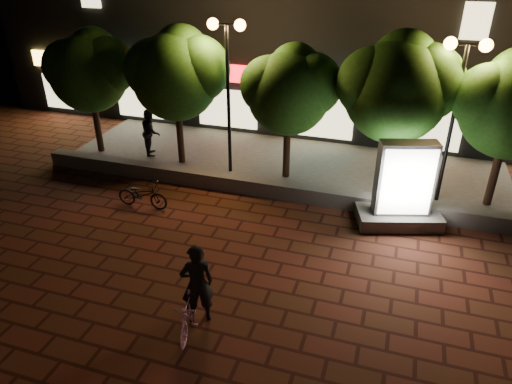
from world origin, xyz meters
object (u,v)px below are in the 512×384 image
at_px(tree_mid, 291,87).
at_px(tree_far_left, 90,68).
at_px(street_lamp_right, 461,81).
at_px(rider, 197,284).
at_px(scooter_pink, 188,314).
at_px(scooter_parked, 142,195).
at_px(ad_kiosk, 402,192).
at_px(street_lamp_left, 227,59).
at_px(tree_right, 399,85).
at_px(pedestrian, 151,132).
at_px(tree_left, 177,71).

bearing_deg(tree_mid, tree_far_left, 180.00).
relative_size(tree_far_left, tree_mid, 1.03).
height_order(street_lamp_right, rider, street_lamp_right).
relative_size(street_lamp_right, scooter_pink, 3.34).
xyz_separation_m(tree_mid, scooter_parked, (-3.77, -3.41, -2.78)).
height_order(tree_far_left, scooter_parked, tree_far_left).
distance_m(tree_far_left, ad_kiosk, 11.74).
bearing_deg(scooter_parked, street_lamp_left, -30.55).
bearing_deg(tree_mid, rider, -90.69).
bearing_deg(tree_mid, ad_kiosk, -27.36).
distance_m(tree_right, ad_kiosk, 3.26).
xyz_separation_m(scooter_parked, pedestrian, (-1.69, 3.70, 0.53)).
bearing_deg(street_lamp_right, tree_mid, 176.96).
relative_size(ad_kiosk, rider, 1.34).
relative_size(street_lamp_right, ad_kiosk, 1.91).
bearing_deg(rider, scooter_pink, 47.12).
height_order(street_lamp_left, rider, street_lamp_left).
relative_size(street_lamp_left, ad_kiosk, 1.99).
distance_m(tree_right, street_lamp_right, 1.70).
relative_size(tree_mid, pedestrian, 2.53).
relative_size(scooter_pink, pedestrian, 0.84).
relative_size(tree_far_left, scooter_parked, 2.80).
distance_m(ad_kiosk, scooter_pink, 7.08).
bearing_deg(ad_kiosk, tree_mid, 152.64).
bearing_deg(rider, scooter_parked, -80.21).
distance_m(scooter_pink, scooter_parked, 5.69).
distance_m(tree_right, street_lamp_left, 5.38).
height_order(tree_far_left, rider, tree_far_left).
bearing_deg(street_lamp_left, tree_far_left, 177.24).
bearing_deg(rider, pedestrian, -87.86).
bearing_deg(scooter_parked, pedestrian, 22.62).
distance_m(tree_mid, tree_right, 3.32).
distance_m(tree_mid, rider, 7.76).
height_order(tree_right, scooter_parked, tree_right).
distance_m(tree_left, street_lamp_left, 2.05).
xyz_separation_m(scooter_pink, rider, (0.07, 0.37, 0.52)).
xyz_separation_m(street_lamp_left, rider, (1.96, -7.16, -3.06)).
relative_size(rider, pedestrian, 1.09).
bearing_deg(rider, street_lamp_left, -107.36).
xyz_separation_m(rider, scooter_parked, (-3.68, 4.02, -0.54)).
bearing_deg(pedestrian, ad_kiosk, -130.10).
relative_size(street_lamp_left, street_lamp_right, 1.04).
distance_m(tree_left, ad_kiosk, 8.44).
bearing_deg(tree_left, pedestrian, 168.78).
bearing_deg(ad_kiosk, tree_far_left, 170.05).
bearing_deg(tree_mid, scooter_parked, -137.88).
xyz_separation_m(tree_mid, ad_kiosk, (3.84, -1.99, -2.18)).
relative_size(scooter_pink, scooter_parked, 0.90).
bearing_deg(street_lamp_left, tree_left, 172.30).
bearing_deg(pedestrian, tree_right, -118.22).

